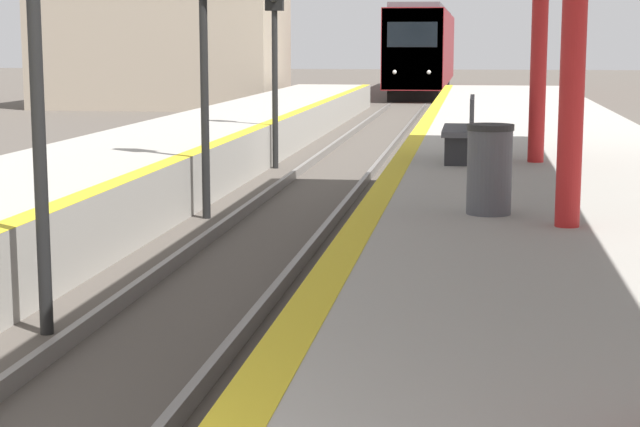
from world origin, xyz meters
name	(u,v)px	position (x,y,z in m)	size (l,w,h in m)	color
train	(424,50)	(0.00, 52.91, 2.17)	(2.63, 20.90, 4.27)	black
signal_near	(33,6)	(-1.08, 5.86, 2.90)	(0.36, 0.31, 4.12)	black
signal_mid	(203,21)	(-1.23, 12.28, 2.90)	(0.36, 0.31, 4.12)	black
signal_far	(274,27)	(-1.39, 18.69, 2.90)	(0.36, 0.31, 4.12)	black
trash_bin	(489,169)	(2.85, 7.68, 1.35)	(0.47, 0.47, 0.90)	#4C4C51
bench	(463,127)	(2.53, 12.51, 1.39)	(0.44, 1.66, 0.92)	#4C4C51
station_building	(163,36)	(-9.74, 38.92, 2.84)	(9.82, 6.21, 5.64)	tan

